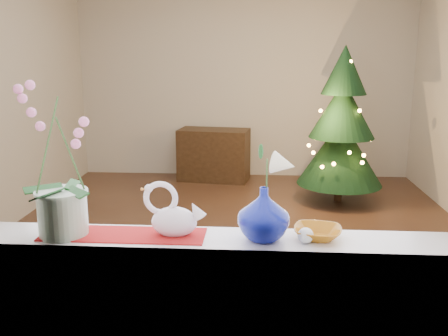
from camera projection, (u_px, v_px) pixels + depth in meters
The scene contains 14 objects.
ground at pixel (236, 239), 4.62m from camera, with size 5.00×5.00×0.00m, color #3A2318.
wall_back at pixel (245, 78), 6.75m from camera, with size 4.50×0.10×2.70m, color beige.
wall_front at pixel (208, 143), 1.89m from camera, with size 4.50×0.10×2.70m, color beige.
windowsill at pixel (212, 242), 2.12m from camera, with size 2.20×0.26×0.04m, color white.
window_frame at pixel (208, 48), 1.84m from camera, with size 2.22×0.06×1.60m, color white, non-canonical shape.
runner at pixel (124, 234), 2.13m from camera, with size 0.70×0.20×0.01m, color maroon.
orchid_pot at pixel (59, 161), 2.06m from camera, with size 0.22×0.22×0.65m, color beige, non-canonical shape.
swan at pixel (174, 210), 2.11m from camera, with size 0.26×0.12×0.22m, color silver, non-canonical shape.
blue_vase at pixel (264, 210), 2.06m from camera, with size 0.25×0.25×0.26m, color #060F69.
lily at pixel (265, 156), 2.01m from camera, with size 0.14×0.08×0.19m, color white, non-canonical shape.
paperweight at pixel (306, 236), 2.04m from camera, with size 0.07×0.07×0.07m, color silver.
amber_dish at pixel (318, 234), 2.09m from camera, with size 0.17×0.17×0.04m, color #A15F10.
xmas_tree at pixel (342, 125), 5.62m from camera, with size 0.97×0.97×1.77m, color black, non-canonical shape.
side_table at pixel (214, 155), 6.69m from camera, with size 0.92×0.46×0.69m, color black.
Camera 1 is at (0.19, -4.35, 1.68)m, focal length 40.00 mm.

